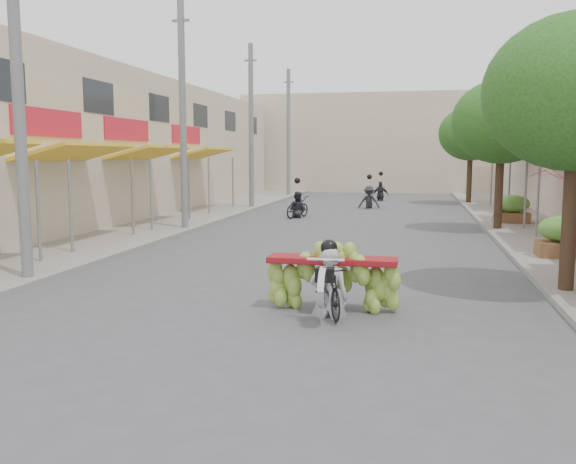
# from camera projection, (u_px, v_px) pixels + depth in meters

# --- Properties ---
(ground) EXTENTS (120.00, 120.00, 0.00)m
(ground) POSITION_uv_depth(u_px,v_px,m) (232.00, 340.00, 8.83)
(ground) COLOR #504F54
(ground) RESTS_ON ground
(sidewalk_left) EXTENTS (4.00, 60.00, 0.12)m
(sidewalk_left) POSITION_uv_depth(u_px,v_px,m) (175.00, 219.00, 24.80)
(sidewalk_left) COLOR gray
(sidewalk_left) RESTS_ON ground
(sidewalk_right) EXTENTS (4.00, 60.00, 0.12)m
(sidewalk_right) POSITION_uv_depth(u_px,v_px,m) (540.00, 228.00, 21.97)
(sidewalk_right) COLOR gray
(sidewalk_right) RESTS_ON ground
(shophouse_row_left) EXTENTS (9.77, 40.00, 6.00)m
(shophouse_row_left) POSITION_uv_depth(u_px,v_px,m) (47.00, 147.00, 24.45)
(shophouse_row_left) COLOR beige
(shophouse_row_left) RESTS_ON ground
(far_building) EXTENTS (20.00, 6.00, 7.00)m
(far_building) POSITION_uv_depth(u_px,v_px,m) (381.00, 144.00, 45.29)
(far_building) COLOR beige
(far_building) RESTS_ON ground
(utility_pole_near) EXTENTS (0.60, 0.24, 8.00)m
(utility_pole_near) POSITION_uv_depth(u_px,v_px,m) (18.00, 87.00, 12.33)
(utility_pole_near) COLOR slate
(utility_pole_near) RESTS_ON ground
(utility_pole_mid) EXTENTS (0.60, 0.24, 8.00)m
(utility_pole_mid) POSITION_uv_depth(u_px,v_px,m) (183.00, 115.00, 21.07)
(utility_pole_mid) COLOR slate
(utility_pole_mid) RESTS_ON ground
(utility_pole_far) EXTENTS (0.60, 0.24, 8.00)m
(utility_pole_far) POSITION_uv_depth(u_px,v_px,m) (251.00, 127.00, 29.81)
(utility_pole_far) COLOR slate
(utility_pole_far) RESTS_ON ground
(utility_pole_back) EXTENTS (0.60, 0.24, 8.00)m
(utility_pole_back) POSITION_uv_depth(u_px,v_px,m) (288.00, 133.00, 38.55)
(utility_pole_back) COLOR slate
(utility_pole_back) RESTS_ON ground
(street_tree_mid) EXTENTS (3.40, 3.40, 5.25)m
(street_tree_mid) POSITION_uv_depth(u_px,v_px,m) (502.00, 122.00, 20.86)
(street_tree_mid) COLOR #3A2719
(street_tree_mid) RESTS_ON ground
(street_tree_far) EXTENTS (3.40, 3.40, 5.25)m
(street_tree_far) POSITION_uv_depth(u_px,v_px,m) (471.00, 134.00, 32.51)
(street_tree_far) COLOR #3A2719
(street_tree_far) RESTS_ON ground
(produce_crate_mid) EXTENTS (1.20, 0.88, 1.16)m
(produce_crate_mid) POSITION_uv_depth(u_px,v_px,m) (563.00, 233.00, 15.25)
(produce_crate_mid) COLOR brown
(produce_crate_mid) RESTS_ON ground
(produce_crate_far) EXTENTS (1.20, 0.88, 1.16)m
(produce_crate_far) POSITION_uv_depth(u_px,v_px,m) (513.00, 207.00, 23.02)
(produce_crate_far) COLOR brown
(produce_crate_far) RESTS_ON ground
(banana_motorbike) EXTENTS (2.20, 1.76, 2.18)m
(banana_motorbike) POSITION_uv_depth(u_px,v_px,m) (331.00, 271.00, 10.22)
(banana_motorbike) COLOR black
(banana_motorbike) RESTS_ON ground
(market_umbrella) EXTENTS (2.01, 2.01, 1.70)m
(market_umbrella) POSITION_uv_depth(u_px,v_px,m) (570.00, 164.00, 14.62)
(market_umbrella) COLOR red
(market_umbrella) RESTS_ON ground
(pedestrian) EXTENTS (0.83, 0.55, 1.60)m
(pedestrian) POSITION_uv_depth(u_px,v_px,m) (500.00, 201.00, 23.21)
(pedestrian) COLOR silver
(pedestrian) RESTS_ON ground
(bg_motorbike_a) EXTENTS (1.10, 1.73, 1.95)m
(bg_motorbike_a) POSITION_uv_depth(u_px,v_px,m) (297.00, 200.00, 25.90)
(bg_motorbike_a) COLOR black
(bg_motorbike_a) RESTS_ON ground
(bg_motorbike_b) EXTENTS (1.08, 1.71, 1.95)m
(bg_motorbike_b) POSITION_uv_depth(u_px,v_px,m) (369.00, 192.00, 30.46)
(bg_motorbike_b) COLOR black
(bg_motorbike_b) RESTS_ON ground
(bg_motorbike_c) EXTENTS (1.02, 1.49, 1.95)m
(bg_motorbike_c) POSITION_uv_depth(u_px,v_px,m) (381.00, 186.00, 35.58)
(bg_motorbike_c) COLOR black
(bg_motorbike_c) RESTS_ON ground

